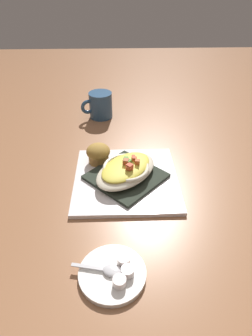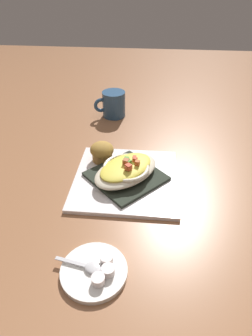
# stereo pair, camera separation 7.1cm
# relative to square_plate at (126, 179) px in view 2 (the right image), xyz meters

# --- Properties ---
(ground_plane) EXTENTS (2.60, 2.60, 0.00)m
(ground_plane) POSITION_rel_square_plate_xyz_m (0.00, 0.00, -0.01)
(ground_plane) COLOR #925F3E
(square_plate) EXTENTS (0.26, 0.26, 0.01)m
(square_plate) POSITION_rel_square_plate_xyz_m (0.00, 0.00, 0.00)
(square_plate) COLOR white
(square_plate) RESTS_ON ground_plane
(folded_napkin) EXTENTS (0.23, 0.23, 0.01)m
(folded_napkin) POSITION_rel_square_plate_xyz_m (0.00, 0.00, 0.01)
(folded_napkin) COLOR #283026
(folded_napkin) RESTS_ON square_plate
(gratin_dish) EXTENTS (0.20, 0.21, 0.05)m
(gratin_dish) POSITION_rel_square_plate_xyz_m (0.00, -0.00, 0.03)
(gratin_dish) COLOR beige
(gratin_dish) RESTS_ON folded_napkin
(muffin) EXTENTS (0.06, 0.06, 0.05)m
(muffin) POSITION_rel_square_plate_xyz_m (-0.07, 0.07, 0.03)
(muffin) COLOR #A37439
(muffin) RESTS_ON square_plate
(coffee_mug) EXTENTS (0.11, 0.08, 0.09)m
(coffee_mug) POSITION_rel_square_plate_xyz_m (-0.08, 0.37, 0.03)
(coffee_mug) COLOR navy
(coffee_mug) RESTS_ON ground_plane
(creamer_saucer) EXTENTS (0.12, 0.12, 0.01)m
(creamer_saucer) POSITION_rel_square_plate_xyz_m (-0.03, -0.27, 0.00)
(creamer_saucer) COLOR white
(creamer_saucer) RESTS_ON ground_plane
(spoon) EXTENTS (0.09, 0.03, 0.01)m
(spoon) POSITION_rel_square_plate_xyz_m (-0.04, -0.27, 0.01)
(spoon) COLOR silver
(spoon) RESTS_ON creamer_saucer
(creamer_cup_0) EXTENTS (0.02, 0.02, 0.02)m
(creamer_cup_0) POSITION_rel_square_plate_xyz_m (-0.02, -0.30, 0.01)
(creamer_cup_0) COLOR white
(creamer_cup_0) RESTS_ON creamer_saucer
(creamer_cup_1) EXTENTS (0.02, 0.02, 0.02)m
(creamer_cup_1) POSITION_rel_square_plate_xyz_m (-0.01, -0.28, 0.01)
(creamer_cup_1) COLOR white
(creamer_cup_1) RESTS_ON creamer_saucer
(creamer_cup_2) EXTENTS (0.02, 0.02, 0.02)m
(creamer_cup_2) POSITION_rel_square_plate_xyz_m (-0.01, -0.25, 0.01)
(creamer_cup_2) COLOR white
(creamer_cup_2) RESTS_ON creamer_saucer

